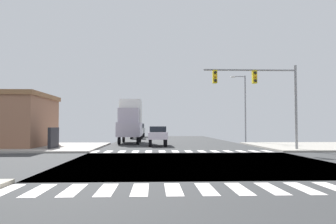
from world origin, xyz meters
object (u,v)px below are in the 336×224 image
street_lamp (243,102)px  sedan_queued_3 (158,134)px  sedan_farside_1 (137,131)px  box_truck_leading_1 (131,120)px  suv_trailing_2 (139,129)px  traffic_signal_mast (260,87)px

street_lamp → sedan_queued_3: (-9.76, -4.98, -3.50)m
sedan_farside_1 → box_truck_leading_1: bearing=90.0°
street_lamp → suv_trailing_2: street_lamp is taller
street_lamp → box_truck_leading_1: (-12.76, -0.09, -2.05)m
suv_trailing_2 → street_lamp: bearing=122.0°
traffic_signal_mast → box_truck_leading_1: size_ratio=1.02×
sedan_farside_1 → suv_trailing_2: suv_trailing_2 is taller
street_lamp → suv_trailing_2: 24.27m
sedan_queued_3 → suv_trailing_2: bearing=-83.3°
sedan_queued_3 → sedan_farside_1: bearing=-80.3°
street_lamp → suv_trailing_2: bearing=122.0°
box_truck_leading_1 → suv_trailing_2: size_ratio=1.57×
sedan_queued_3 → suv_trailing_2: suv_trailing_2 is taller
sedan_queued_3 → traffic_signal_mast: bearing=140.4°
traffic_signal_mast → sedan_farside_1: 26.74m
traffic_signal_mast → suv_trailing_2: size_ratio=1.60×
sedan_queued_3 → box_truck_leading_1: size_ratio=0.60×
traffic_signal_mast → suv_trailing_2: 33.95m
traffic_signal_mast → suv_trailing_2: traffic_signal_mast is taller
sedan_farside_1 → suv_trailing_2: (-0.00, 7.84, 0.28)m
street_lamp → box_truck_leading_1: bearing=-179.6°
traffic_signal_mast → suv_trailing_2: bearing=108.9°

